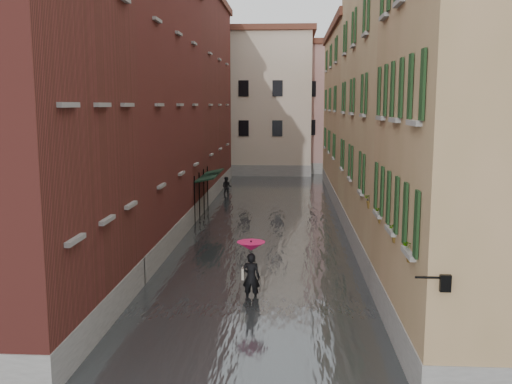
% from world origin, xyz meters
% --- Properties ---
extents(ground, '(120.00, 120.00, 0.00)m').
position_xyz_m(ground, '(0.00, 0.00, 0.00)').
color(ground, '#5E5E61').
rests_on(ground, ground).
extents(floodwater, '(10.00, 60.00, 0.20)m').
position_xyz_m(floodwater, '(0.00, 13.00, 0.10)').
color(floodwater, '#484D4F').
rests_on(floodwater, ground).
extents(building_left_mid, '(6.00, 14.00, 12.50)m').
position_xyz_m(building_left_mid, '(-7.00, 9.00, 6.25)').
color(building_left_mid, '#55201B').
rests_on(building_left_mid, ground).
extents(building_left_far, '(6.00, 16.00, 14.00)m').
position_xyz_m(building_left_far, '(-7.00, 24.00, 7.00)').
color(building_left_far, maroon).
rests_on(building_left_far, ground).
extents(building_right_near, '(6.00, 8.00, 11.50)m').
position_xyz_m(building_right_near, '(7.00, -2.00, 5.75)').
color(building_right_near, olive).
rests_on(building_right_near, ground).
extents(building_right_mid, '(6.00, 14.00, 13.00)m').
position_xyz_m(building_right_mid, '(7.00, 9.00, 6.50)').
color(building_right_mid, tan).
rests_on(building_right_mid, ground).
extents(building_right_far, '(6.00, 16.00, 11.50)m').
position_xyz_m(building_right_far, '(7.00, 24.00, 5.75)').
color(building_right_far, olive).
rests_on(building_right_far, ground).
extents(building_end_cream, '(12.00, 9.00, 13.00)m').
position_xyz_m(building_end_cream, '(-3.00, 38.00, 6.50)').
color(building_end_cream, beige).
rests_on(building_end_cream, ground).
extents(building_end_pink, '(10.00, 9.00, 12.00)m').
position_xyz_m(building_end_pink, '(6.00, 40.00, 6.00)').
color(building_end_pink, tan).
rests_on(building_end_pink, ground).
extents(awning_near, '(1.09, 3.35, 2.80)m').
position_xyz_m(awning_near, '(-3.48, 14.28, 2.48)').
color(awning_near, black).
rests_on(awning_near, ground).
extents(awning_far, '(1.09, 3.29, 2.80)m').
position_xyz_m(awning_far, '(-3.48, 15.85, 2.47)').
color(awning_far, black).
rests_on(awning_far, ground).
extents(wall_lantern, '(0.71, 0.22, 0.35)m').
position_xyz_m(wall_lantern, '(4.33, -6.00, 3.01)').
color(wall_lantern, black).
rests_on(wall_lantern, ground).
extents(window_planters, '(0.59, 7.84, 0.84)m').
position_xyz_m(window_planters, '(4.12, -0.83, 3.51)').
color(window_planters, '#9B5E33').
rests_on(window_planters, ground).
extents(pedestrian_main, '(0.98, 0.98, 2.06)m').
position_xyz_m(pedestrian_main, '(-0.10, 1.06, 1.26)').
color(pedestrian_main, black).
rests_on(pedestrian_main, ground).
extents(pedestrian_far, '(0.77, 0.63, 1.47)m').
position_xyz_m(pedestrian_far, '(-3.36, 22.83, 0.74)').
color(pedestrian_far, black).
rests_on(pedestrian_far, ground).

